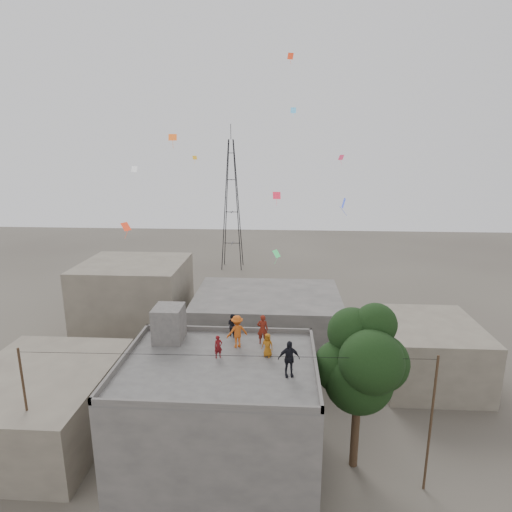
{
  "coord_description": "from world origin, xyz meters",
  "views": [
    {
      "loc": [
        3.16,
        -19.63,
        16.72
      ],
      "look_at": [
        1.75,
        2.82,
        11.08
      ],
      "focal_mm": 30.0,
      "sensor_mm": 36.0,
      "label": 1
    }
  ],
  "objects": [
    {
      "name": "person_dark_child",
      "position": [
        0.35,
        3.37,
        6.77
      ],
      "size": [
        0.83,
        0.8,
        1.35
      ],
      "primitive_type": "imported",
      "rotation": [
        0.0,
        0.0,
        2.49
      ],
      "color": "black",
      "rests_on": "main_building"
    },
    {
      "name": "parapet",
      "position": [
        0.0,
        0.0,
        6.25
      ],
      "size": [
        10.0,
        8.0,
        0.3
      ],
      "color": "#504D4A",
      "rests_on": "main_building"
    },
    {
      "name": "neighbor_north",
      "position": [
        2.0,
        14.0,
        2.5
      ],
      "size": [
        12.0,
        9.0,
        5.0
      ],
      "primitive_type": "cube",
      "color": "#504D4A",
      "rests_on": "ground"
    },
    {
      "name": "person_red_child",
      "position": [
        -0.09,
        0.65,
        6.71
      ],
      "size": [
        0.53,
        0.47,
        1.21
      ],
      "primitive_type": "imported",
      "rotation": [
        0.0,
        0.0,
        0.51
      ],
      "color": "maroon",
      "rests_on": "main_building"
    },
    {
      "name": "person_dark_adult",
      "position": [
        3.56,
        -0.99,
        7.0
      ],
      "size": [
        1.12,
        0.63,
        1.81
      ],
      "primitive_type": "imported",
      "rotation": [
        0.0,
        0.0,
        0.19
      ],
      "color": "black",
      "rests_on": "main_building"
    },
    {
      "name": "kites",
      "position": [
        0.92,
        8.0,
        15.17
      ],
      "size": [
        14.44,
        11.77,
        12.9
      ],
      "color": "red",
      "rests_on": "ground"
    },
    {
      "name": "utility_line",
      "position": [
        0.5,
        -1.25,
        3.83
      ],
      "size": [
        20.12,
        0.62,
        7.4
      ],
      "color": "black",
      "rests_on": "ground"
    },
    {
      "name": "person_red_adult",
      "position": [
        2.14,
        2.46,
        6.95
      ],
      "size": [
        0.64,
        0.44,
        1.71
      ],
      "primitive_type": "imported",
      "rotation": [
        0.0,
        0.0,
        3.09
      ],
      "color": "maroon",
      "rests_on": "main_building"
    },
    {
      "name": "main_building",
      "position": [
        0.0,
        0.0,
        3.05
      ],
      "size": [
        10.0,
        8.0,
        6.1
      ],
      "color": "#504D4A",
      "rests_on": "ground"
    },
    {
      "name": "ground",
      "position": [
        0.0,
        0.0,
        0.0
      ],
      "size": [
        140.0,
        140.0,
        0.0
      ],
      "primitive_type": "plane",
      "color": "#413C35",
      "rests_on": "ground"
    },
    {
      "name": "neighbor_northwest",
      "position": [
        -10.0,
        16.0,
        3.5
      ],
      "size": [
        9.0,
        8.0,
        7.0
      ],
      "primitive_type": "cube",
      "color": "#665D50",
      "rests_on": "ground"
    },
    {
      "name": "neighbor_west",
      "position": [
        -11.0,
        2.0,
        2.0
      ],
      "size": [
        8.0,
        10.0,
        4.0
      ],
      "primitive_type": "cube",
      "color": "#665D50",
      "rests_on": "ground"
    },
    {
      "name": "neighbor_east",
      "position": [
        14.0,
        10.0,
        2.2
      ],
      "size": [
        7.0,
        8.0,
        4.4
      ],
      "primitive_type": "cube",
      "color": "#665D50",
      "rests_on": "ground"
    },
    {
      "name": "person_orange_adult",
      "position": [
        0.76,
        1.95,
        7.01
      ],
      "size": [
        1.36,
        1.13,
        1.83
      ],
      "primitive_type": "imported",
      "rotation": [
        0.0,
        0.0,
        -2.68
      ],
      "color": "#C75416",
      "rests_on": "main_building"
    },
    {
      "name": "stair_head_box",
      "position": [
        -3.2,
        2.6,
        7.1
      ],
      "size": [
        1.6,
        1.8,
        2.0
      ],
      "primitive_type": "cube",
      "color": "#504D4A",
      "rests_on": "main_building"
    },
    {
      "name": "transmission_tower",
      "position": [
        -4.0,
        40.0,
        9.07
      ],
      "size": [
        2.97,
        2.97,
        20.01
      ],
      "color": "black",
      "rests_on": "ground"
    },
    {
      "name": "tree",
      "position": [
        7.37,
        0.6,
        6.1
      ],
      "size": [
        4.9,
        4.6,
        9.1
      ],
      "color": "black",
      "rests_on": "ground"
    },
    {
      "name": "person_orange_child",
      "position": [
        2.47,
        0.94,
        6.74
      ],
      "size": [
        0.72,
        0.59,
        1.28
      ],
      "primitive_type": "imported",
      "rotation": [
        0.0,
        0.0,
        -0.33
      ],
      "color": "#A05A12",
      "rests_on": "main_building"
    }
  ]
}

